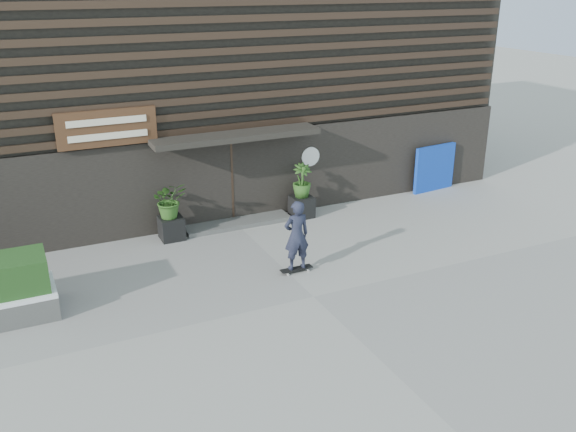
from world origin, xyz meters
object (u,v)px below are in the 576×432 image
planter_pot_left (172,228)px  blue_tarp (434,168)px  planter_pot_right (302,207)px  skateboarder (297,236)px

planter_pot_left → blue_tarp: size_ratio=0.38×
planter_pot_right → planter_pot_left: bearing=180.0°
skateboarder → planter_pot_right: bearing=61.6°
skateboarder → planter_pot_left: bearing=123.5°
blue_tarp → planter_pot_right: bearing=177.1°
planter_pot_right → blue_tarp: blue_tarp is taller
planter_pot_right → skateboarder: 3.65m
blue_tarp → skateboarder: (-6.57, -3.46, 0.18)m
planter_pot_right → blue_tarp: bearing=3.5°
planter_pot_left → blue_tarp: 8.68m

